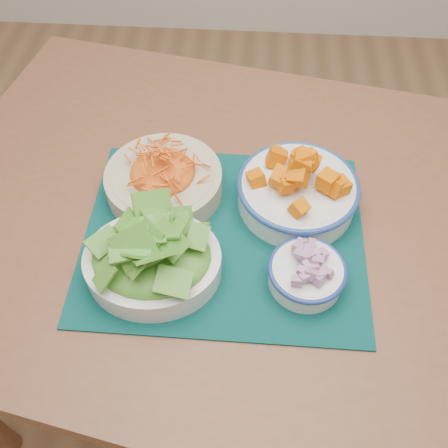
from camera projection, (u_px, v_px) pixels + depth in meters
The scene contains 7 objects.
ground at pixel (160, 418), 1.43m from camera, with size 4.00×4.00×0.00m, color #9E724C.
table at pixel (266, 245), 0.99m from camera, with size 1.46×1.11×0.75m.
placemat at pixel (224, 235), 0.89m from camera, with size 0.49×0.40×0.00m, color #022828.
carrot_bowl at pixel (163, 176), 0.92m from camera, with size 0.24×0.24×0.09m.
squash_bowl at pixel (298, 185), 0.89m from camera, with size 0.24×0.24×0.11m.
lettuce_bowl at pixel (152, 256), 0.80m from camera, with size 0.24×0.21×0.10m.
onion_bowl at pixel (307, 272), 0.81m from camera, with size 0.15×0.15×0.06m.
Camera 1 is at (0.21, -0.41, 1.47)m, focal length 40.00 mm.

